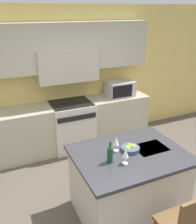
{
  "coord_description": "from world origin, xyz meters",
  "views": [
    {
      "loc": [
        -1.37,
        -2.36,
        2.62
      ],
      "look_at": [
        0.06,
        0.78,
        1.18
      ],
      "focal_mm": 40.0,
      "sensor_mm": 36.0,
      "label": 1
    }
  ],
  "objects_px": {
    "fruit_bowl": "(130,148)",
    "wine_bottle": "(110,154)",
    "wine_glass_near": "(125,154)",
    "wine_glass_far": "(116,141)",
    "range_stove": "(72,125)",
    "island_chair": "(185,224)",
    "microwave": "(120,89)"
  },
  "relations": [
    {
      "from": "range_stove",
      "to": "microwave",
      "type": "xyz_separation_m",
      "value": [
        1.08,
        0.02,
        0.61
      ]
    },
    {
      "from": "range_stove",
      "to": "fruit_bowl",
      "type": "height_order",
      "value": "fruit_bowl"
    },
    {
      "from": "island_chair",
      "to": "fruit_bowl",
      "type": "bearing_deg",
      "value": 96.28
    },
    {
      "from": "wine_glass_far",
      "to": "wine_glass_near",
      "type": "bearing_deg",
      "value": -97.08
    },
    {
      "from": "range_stove",
      "to": "fruit_bowl",
      "type": "relative_size",
      "value": 4.03
    },
    {
      "from": "wine_glass_far",
      "to": "range_stove",
      "type": "bearing_deg",
      "value": 89.36
    },
    {
      "from": "wine_glass_near",
      "to": "range_stove",
      "type": "bearing_deg",
      "value": 88.47
    },
    {
      "from": "microwave",
      "to": "wine_bottle",
      "type": "distance_m",
      "value": 2.44
    },
    {
      "from": "range_stove",
      "to": "fruit_bowl",
      "type": "xyz_separation_m",
      "value": [
        0.15,
        -1.93,
        0.49
      ]
    },
    {
      "from": "fruit_bowl",
      "to": "microwave",
      "type": "bearing_deg",
      "value": 64.4
    },
    {
      "from": "fruit_bowl",
      "to": "wine_bottle",
      "type": "bearing_deg",
      "value": -160.98
    },
    {
      "from": "wine_bottle",
      "to": "wine_glass_far",
      "type": "bearing_deg",
      "value": 46.18
    },
    {
      "from": "range_stove",
      "to": "wine_bottle",
      "type": "bearing_deg",
      "value": -95.67
    },
    {
      "from": "island_chair",
      "to": "wine_glass_far",
      "type": "bearing_deg",
      "value": 105.13
    },
    {
      "from": "island_chair",
      "to": "wine_glass_near",
      "type": "distance_m",
      "value": 0.95
    },
    {
      "from": "wine_bottle",
      "to": "wine_glass_far",
      "type": "relative_size",
      "value": 1.39
    },
    {
      "from": "wine_bottle",
      "to": "fruit_bowl",
      "type": "bearing_deg",
      "value": 19.02
    },
    {
      "from": "range_stove",
      "to": "wine_bottle",
      "type": "xyz_separation_m",
      "value": [
        -0.2,
        -2.05,
        0.56
      ]
    },
    {
      "from": "wine_glass_near",
      "to": "fruit_bowl",
      "type": "xyz_separation_m",
      "value": [
        0.21,
        0.23,
        -0.1
      ]
    },
    {
      "from": "range_stove",
      "to": "microwave",
      "type": "bearing_deg",
      "value": 0.98
    },
    {
      "from": "microwave",
      "to": "island_chair",
      "type": "bearing_deg",
      "value": -105.95
    },
    {
      "from": "range_stove",
      "to": "fruit_bowl",
      "type": "bearing_deg",
      "value": -85.55
    },
    {
      "from": "wine_glass_near",
      "to": "wine_glass_far",
      "type": "relative_size",
      "value": 1.0
    },
    {
      "from": "island_chair",
      "to": "wine_bottle",
      "type": "bearing_deg",
      "value": 118.94
    },
    {
      "from": "microwave",
      "to": "wine_glass_near",
      "type": "distance_m",
      "value": 2.46
    },
    {
      "from": "microwave",
      "to": "wine_glass_near",
      "type": "height_order",
      "value": "microwave"
    },
    {
      "from": "range_stove",
      "to": "wine_glass_near",
      "type": "height_order",
      "value": "wine_glass_near"
    },
    {
      "from": "range_stove",
      "to": "wine_bottle",
      "type": "distance_m",
      "value": 2.14
    },
    {
      "from": "island_chair",
      "to": "wine_bottle",
      "type": "height_order",
      "value": "wine_bottle"
    },
    {
      "from": "wine_glass_near",
      "to": "wine_glass_far",
      "type": "distance_m",
      "value": 0.3
    },
    {
      "from": "wine_glass_near",
      "to": "wine_glass_far",
      "type": "xyz_separation_m",
      "value": [
        0.04,
        0.3,
        0.0
      ]
    },
    {
      "from": "range_stove",
      "to": "island_chair",
      "type": "distance_m",
      "value": 2.9
    }
  ]
}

